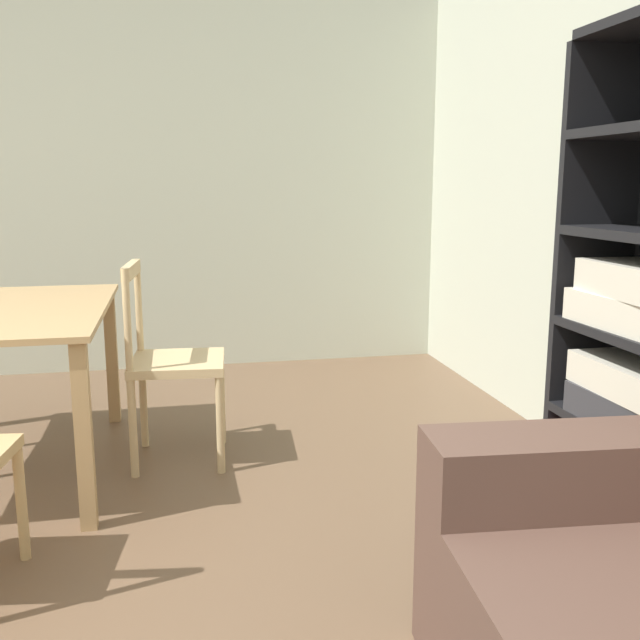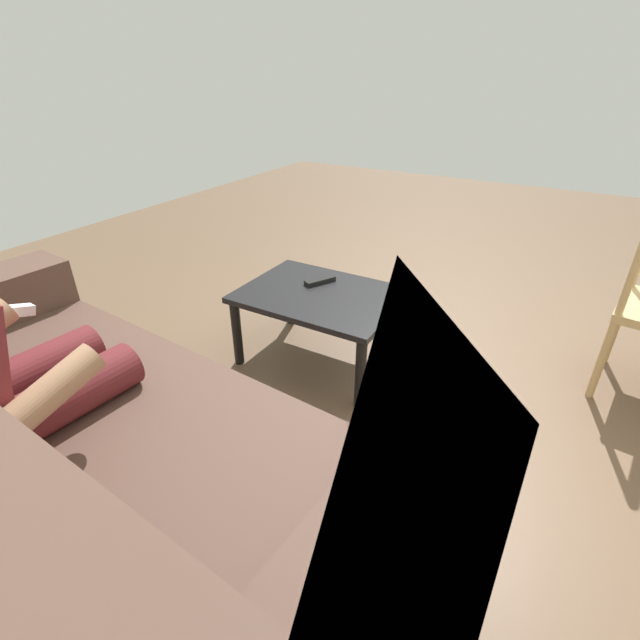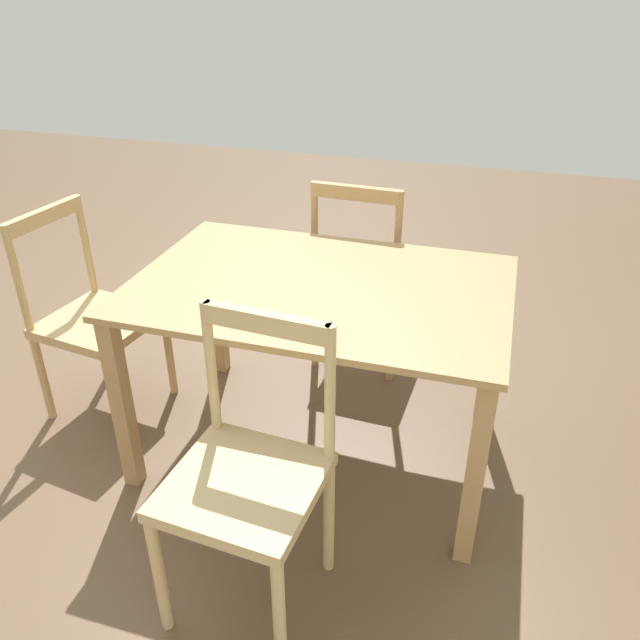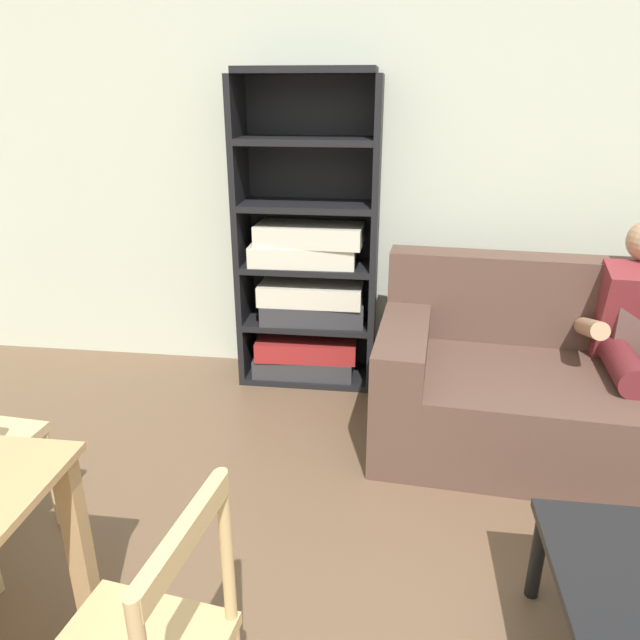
% 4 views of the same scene
% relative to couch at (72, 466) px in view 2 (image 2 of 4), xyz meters
% --- Properties ---
extents(ground_plane, '(8.51, 8.51, 0.00)m').
position_rel_couch_xyz_m(ground_plane, '(-1.16, -1.99, -0.33)').
color(ground_plane, brown).
extents(couch, '(2.22, 1.13, 0.91)m').
position_rel_couch_xyz_m(couch, '(0.00, 0.00, 0.00)').
color(couch, brown).
rests_on(couch, ground_plane).
extents(coffee_table, '(0.79, 0.59, 0.40)m').
position_rel_couch_xyz_m(coffee_table, '(-0.12, -1.32, 0.01)').
color(coffee_table, black).
rests_on(coffee_table, ground_plane).
extents(tv_remote, '(0.12, 0.17, 0.02)m').
position_rel_couch_xyz_m(tv_remote, '(-0.05, -1.42, 0.08)').
color(tv_remote, black).
rests_on(tv_remote, coffee_table).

